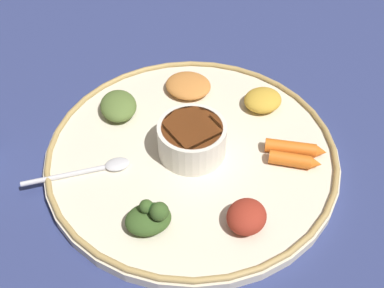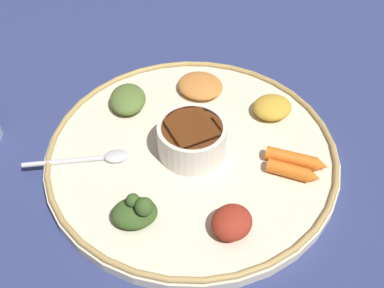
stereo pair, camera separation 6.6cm
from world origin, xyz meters
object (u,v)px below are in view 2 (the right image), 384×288
at_px(center_bowl, 192,138).
at_px(carrot_outer, 296,160).
at_px(greens_pile, 136,211).
at_px(spoon, 94,158).
at_px(carrot_near_spoon, 293,171).

bearing_deg(center_bowl, carrot_outer, -13.35).
xyz_separation_m(greens_pile, carrot_outer, (0.22, 0.08, -0.01)).
xyz_separation_m(spoon, greens_pile, (0.06, -0.10, 0.01)).
distance_m(spoon, greens_pile, 0.12).
bearing_deg(greens_pile, spoon, 120.76).
bearing_deg(carrot_near_spoon, carrot_outer, 67.95).
relative_size(spoon, carrot_near_spoon, 2.02).
xyz_separation_m(spoon, carrot_outer, (0.28, -0.02, 0.01)).
bearing_deg(carrot_near_spoon, greens_pile, -164.35).
bearing_deg(greens_pile, carrot_outer, 20.04).
bearing_deg(greens_pile, carrot_near_spoon, 15.65).
height_order(center_bowl, carrot_outer, center_bowl).
distance_m(carrot_near_spoon, carrot_outer, 0.02).
height_order(spoon, greens_pile, greens_pile).
height_order(greens_pile, carrot_near_spoon, greens_pile).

